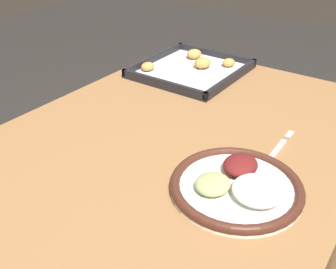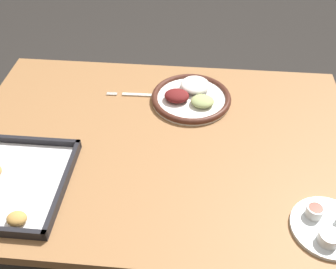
% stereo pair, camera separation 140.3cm
% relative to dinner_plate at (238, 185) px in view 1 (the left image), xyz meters
% --- Properties ---
extents(dining_table, '(1.15, 0.80, 0.74)m').
position_rel_dinner_plate_xyz_m(dining_table, '(0.08, 0.20, -0.13)').
color(dining_table, olive).
rests_on(dining_table, ground_plane).
extents(dinner_plate, '(0.26, 0.26, 0.05)m').
position_rel_dinner_plate_xyz_m(dinner_plate, '(0.00, 0.00, 0.00)').
color(dinner_plate, white).
rests_on(dinner_plate, dining_table).
extents(fork, '(0.22, 0.02, 0.00)m').
position_rel_dinner_plate_xyz_m(fork, '(0.16, -0.01, -0.01)').
color(fork, silver).
rests_on(fork, dining_table).
extents(baking_tray, '(0.33, 0.31, 0.04)m').
position_rel_dinner_plate_xyz_m(baking_tray, '(0.48, 0.40, -0.00)').
color(baking_tray, black).
rests_on(baking_tray, dining_table).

